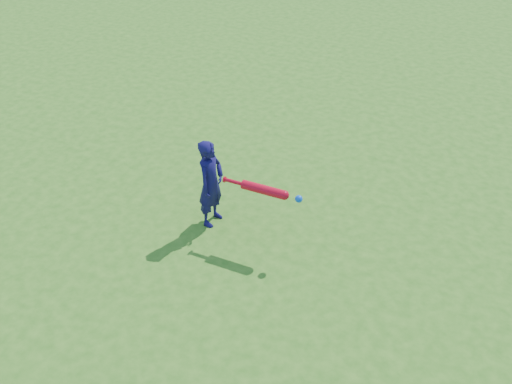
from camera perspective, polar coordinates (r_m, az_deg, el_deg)
ground at (r=5.77m, az=-7.23°, el=-5.34°), size 80.00×80.00×0.00m
child at (r=5.76m, az=-4.53°, el=0.87°), size 0.24×0.36×0.96m
bat_swing at (r=5.41m, az=1.09°, el=0.15°), size 0.82×0.10×0.09m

